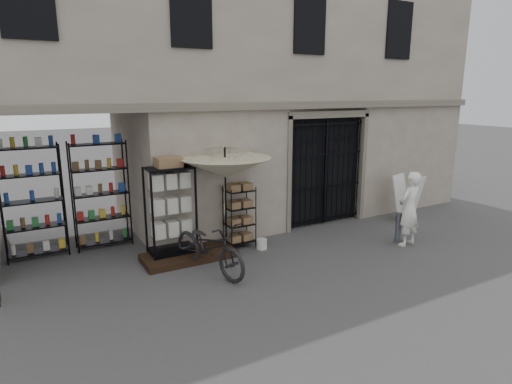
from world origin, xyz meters
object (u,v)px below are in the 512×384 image
wire_rack (239,217)px  shopkeeper (406,245)px  white_bucket (262,244)px  bicycle (210,272)px  steel_bollard (398,228)px  easel_sign (408,198)px  display_cabinet (171,215)px  market_umbrella (225,162)px

wire_rack → shopkeeper: size_ratio=0.81×
white_bucket → bicycle: bicycle is taller
white_bucket → steel_bollard: 3.34m
steel_bollard → easel_sign: easel_sign is taller
display_cabinet → shopkeeper: size_ratio=1.15×
display_cabinet → wire_rack: size_ratio=1.42×
white_bucket → bicycle: bearing=-158.8°
wire_rack → shopkeeper: (3.51, -1.89, -0.70)m
steel_bollard → shopkeeper: steel_bollard is taller
bicycle → steel_bollard: (4.67, -0.63, 0.37)m
wire_rack → white_bucket: (0.36, -0.42, -0.59)m
bicycle → display_cabinet: bearing=95.6°
wire_rack → display_cabinet: bearing=-157.0°
white_bucket → easel_sign: 4.74m
display_cabinet → wire_rack: display_cabinet is taller
shopkeeper → easel_sign: 2.19m
steel_bollard → white_bucket: bearing=158.1°
display_cabinet → wire_rack: bearing=-15.1°
white_bucket → steel_bollard: (3.09, -1.24, 0.26)m
wire_rack → easel_sign: wire_rack is taller
bicycle → shopkeeper: (4.73, -0.85, 0.00)m
wire_rack → bicycle: wire_rack is taller
display_cabinet → white_bucket: size_ratio=8.28×
display_cabinet → steel_bollard: (5.09, -1.68, -0.62)m
white_bucket → wire_rack: bearing=130.2°
wire_rack → bicycle: 1.75m
display_cabinet → market_umbrella: bearing=-25.2°
white_bucket → easel_sign: easel_sign is taller
white_bucket → steel_bollard: steel_bollard is taller
display_cabinet → bicycle: (0.42, -1.06, -1.00)m
display_cabinet → bicycle: bearing=-83.0°
market_umbrella → easel_sign: market_umbrella is taller
easel_sign → wire_rack: bearing=159.5°
bicycle → wire_rack: bearing=24.5°
display_cabinet → easel_sign: display_cabinet is taller
display_cabinet → white_bucket: bearing=-26.9°
wire_rack → bicycle: bearing=-116.0°
market_umbrella → shopkeeper: size_ratio=1.63×
shopkeeper → wire_rack: bearing=-38.4°
display_cabinet → easel_sign: 6.73m
display_cabinet → shopkeeper: (5.15, -1.91, -1.00)m
wire_rack → white_bucket: 0.81m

